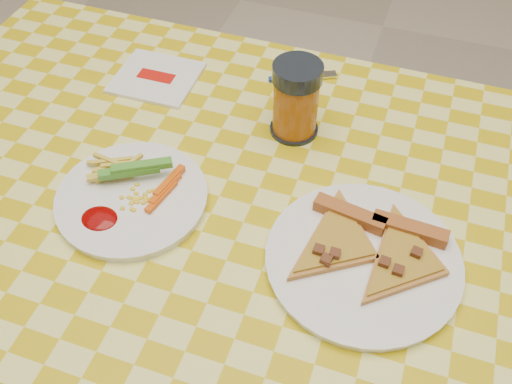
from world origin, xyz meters
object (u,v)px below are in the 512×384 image
at_px(table, 244,252).
at_px(drink_glass, 296,100).
at_px(plate_left, 132,199).
at_px(plate_right, 363,261).

relative_size(table, drink_glass, 9.82).
bearing_deg(table, plate_left, -174.37).
bearing_deg(plate_right, table, 175.35).
bearing_deg(drink_glass, plate_left, -128.71).
xyz_separation_m(table, drink_glass, (0.01, 0.21, 0.14)).
height_order(table, drink_glass, drink_glass).
bearing_deg(table, plate_right, -4.65).
height_order(table, plate_left, plate_left).
relative_size(plate_left, drink_glass, 1.69).
bearing_deg(table, drink_glass, 86.34).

